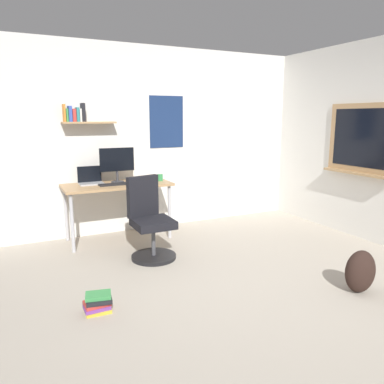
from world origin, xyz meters
TOP-DOWN VIEW (x-y plane):
  - ground_plane at (0.00, 0.00)m, footprint 5.20×5.20m
  - wall_back at (-0.01, 2.45)m, footprint 5.00×0.30m
  - desk at (-0.56, 2.06)m, footprint 1.39×0.62m
  - office_chair at (-0.41, 1.24)m, footprint 0.52×0.54m
  - laptop at (-0.88, 2.21)m, footprint 0.31×0.21m
  - monitor_primary at (-0.53, 2.16)m, footprint 0.46×0.17m
  - keyboard at (-0.63, 1.98)m, footprint 0.37×0.13m
  - computer_mouse at (-0.35, 1.98)m, footprint 0.10×0.06m
  - coffee_mug at (0.03, 2.03)m, footprint 0.08×0.08m
  - backpack at (1.04, -0.48)m, footprint 0.32×0.22m
  - book_stack_on_floor at (-1.25, 0.23)m, footprint 0.24×0.21m

SIDE VIEW (x-z plane):
  - ground_plane at x=0.00m, z-range 0.00..0.00m
  - book_stack_on_floor at x=-1.25m, z-range 0.00..0.16m
  - backpack at x=1.04m, z-range 0.00..0.41m
  - office_chair at x=-0.41m, z-range -0.07..0.88m
  - desk at x=-0.56m, z-range 0.30..1.06m
  - keyboard at x=-0.63m, z-range 0.76..0.78m
  - computer_mouse at x=-0.35m, z-range 0.76..0.79m
  - coffee_mug at x=0.03m, z-range 0.76..0.85m
  - laptop at x=-0.88m, z-range 0.70..0.93m
  - monitor_primary at x=-0.53m, z-range 0.80..1.26m
  - wall_back at x=-0.01m, z-range 0.00..2.60m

